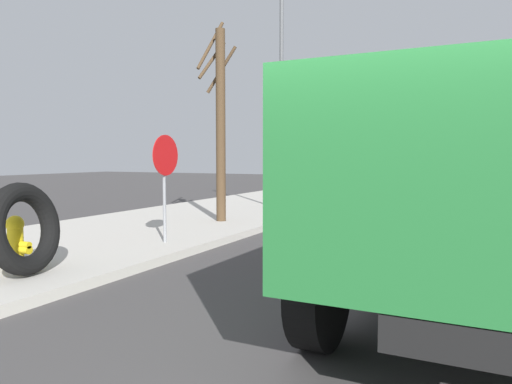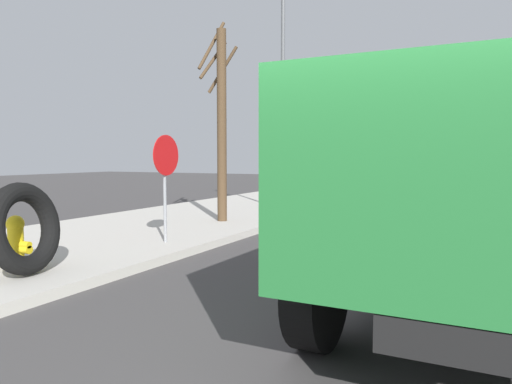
% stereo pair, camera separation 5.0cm
% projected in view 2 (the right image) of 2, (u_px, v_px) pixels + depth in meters
% --- Properties ---
extents(ground_plane, '(80.00, 80.00, 0.00)m').
position_uv_depth(ground_plane, '(373.00, 381.00, 3.83)').
color(ground_plane, '#423F3F').
extents(fire_hydrant, '(0.25, 0.57, 0.78)m').
position_uv_depth(fire_hydrant, '(16.00, 240.00, 7.00)').
color(fire_hydrant, yellow).
rests_on(fire_hydrant, sidewalk_curb).
extents(loose_tire, '(1.32, 0.64, 1.29)m').
position_uv_depth(loose_tire, '(24.00, 229.00, 6.57)').
color(loose_tire, black).
rests_on(loose_tire, sidewalk_curb).
extents(stop_sign, '(0.76, 0.08, 2.02)m').
position_uv_depth(stop_sign, '(166.00, 168.00, 9.07)').
color(stop_sign, gray).
rests_on(stop_sign, sidewalk_curb).
extents(dump_truck_green, '(7.05, 2.91, 3.00)m').
position_uv_depth(dump_truck_green, '(483.00, 169.00, 6.01)').
color(dump_truck_green, '#237033').
rests_on(dump_truck_green, ground).
extents(dump_truck_blue, '(7.09, 3.02, 3.00)m').
position_uv_depth(dump_truck_blue, '(453.00, 161.00, 15.75)').
color(dump_truck_blue, '#1E3899').
rests_on(dump_truck_blue, ground).
extents(dump_truck_red, '(7.10, 3.03, 3.00)m').
position_uv_depth(dump_truck_red, '(478.00, 159.00, 26.82)').
color(dump_truck_red, red).
rests_on(dump_truck_red, ground).
extents(bare_tree, '(0.83, 0.78, 5.06)m').
position_uv_depth(bare_tree, '(221.00, 120.00, 12.08)').
color(bare_tree, '#4C3823').
rests_on(bare_tree, sidewalk_curb).
extents(street_light_pole, '(0.12, 0.12, 6.51)m').
position_uv_depth(street_light_pole, '(283.00, 102.00, 14.67)').
color(street_light_pole, '#595B5E').
rests_on(street_light_pole, sidewalk_curb).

